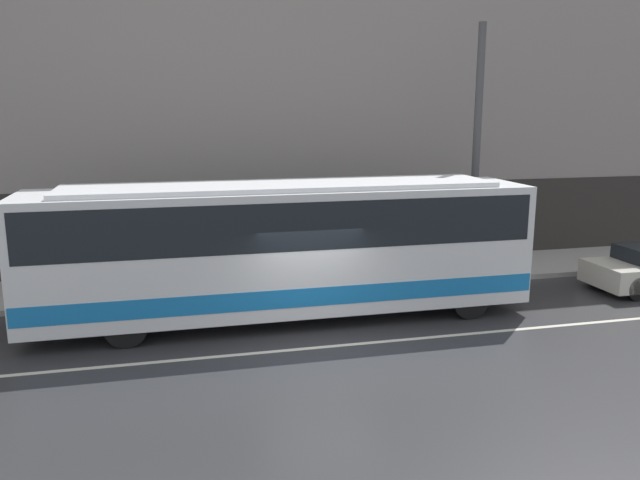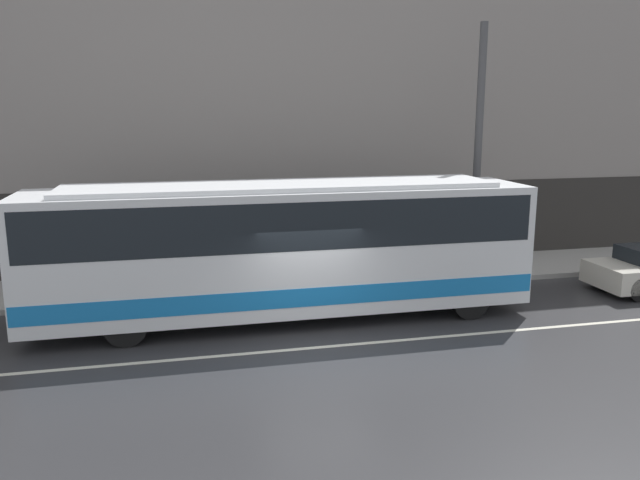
# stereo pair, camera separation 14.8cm
# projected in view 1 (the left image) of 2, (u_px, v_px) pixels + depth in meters

# --- Properties ---
(ground_plane) EXTENTS (60.00, 60.00, 0.00)m
(ground_plane) POSITION_uv_depth(u_px,v_px,m) (320.00, 347.00, 13.98)
(ground_plane) COLOR #2D2D30
(sidewalk) EXTENTS (60.00, 3.08, 0.16)m
(sidewalk) POSITION_uv_depth(u_px,v_px,m) (278.00, 280.00, 19.23)
(sidewalk) COLOR #A09E99
(sidewalk) RESTS_ON ground_plane
(building_facade) EXTENTS (60.00, 0.35, 11.42)m
(building_facade) POSITION_uv_depth(u_px,v_px,m) (266.00, 101.00, 19.72)
(building_facade) COLOR gray
(building_facade) RESTS_ON ground_plane
(lane_stripe) EXTENTS (54.00, 0.14, 0.01)m
(lane_stripe) POSITION_uv_depth(u_px,v_px,m) (320.00, 347.00, 13.98)
(lane_stripe) COLOR beige
(lane_stripe) RESTS_ON ground_plane
(transit_bus) EXTENTS (12.42, 2.56, 3.46)m
(transit_bus) POSITION_uv_depth(u_px,v_px,m) (284.00, 244.00, 15.57)
(transit_bus) COLOR white
(transit_bus) RESTS_ON ground_plane
(utility_pole_near) EXTENTS (0.23, 0.23, 7.60)m
(utility_pole_near) POSITION_uv_depth(u_px,v_px,m) (476.00, 152.00, 19.04)
(utility_pole_near) COLOR #4C4C4F
(utility_pole_near) RESTS_ON sidewalk
(pedestrian_waiting) EXTENTS (0.36, 0.36, 1.61)m
(pedestrian_waiting) POSITION_uv_depth(u_px,v_px,m) (161.00, 253.00, 19.21)
(pedestrian_waiting) COLOR #333338
(pedestrian_waiting) RESTS_ON sidewalk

